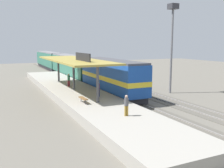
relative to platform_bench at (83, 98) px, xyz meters
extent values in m
plane|color=#666056|center=(8.00, 7.67, -1.34)|extent=(120.00, 120.00, 0.00)
cube|color=#565249|center=(6.00, 7.67, -1.32)|extent=(3.20, 110.00, 0.04)
cube|color=gray|center=(5.28, 7.67, -1.26)|extent=(0.10, 110.00, 0.16)
cube|color=gray|center=(6.72, 7.67, -1.26)|extent=(0.10, 110.00, 0.16)
cube|color=#565249|center=(10.60, 7.67, -1.32)|extent=(3.20, 110.00, 0.04)
cube|color=gray|center=(9.88, 7.67, -1.26)|extent=(0.10, 110.00, 0.16)
cube|color=gray|center=(11.32, 7.67, -1.26)|extent=(0.10, 110.00, 0.16)
cube|color=#9E998E|center=(1.40, 7.67, -0.89)|extent=(6.00, 44.00, 0.90)
cylinder|color=#47474C|center=(1.40, -0.33, 1.36)|extent=(0.28, 0.28, 3.60)
cylinder|color=#47474C|center=(1.40, 7.67, 1.36)|extent=(0.28, 0.28, 3.60)
cylinder|color=#47474C|center=(1.40, 15.67, 1.36)|extent=(0.28, 0.28, 3.60)
cube|color=#A38E3D|center=(1.40, 7.67, 3.26)|extent=(5.20, 18.00, 0.20)
cube|color=black|center=(1.40, 4.07, 3.81)|extent=(0.12, 4.80, 0.90)
cylinder|color=#333338|center=(0.00, -0.65, -0.23)|extent=(0.07, 0.07, 0.42)
cylinder|color=#333338|center=(0.00, 0.65, -0.23)|extent=(0.07, 0.07, 0.42)
cube|color=brown|center=(0.00, 0.00, 0.02)|extent=(0.44, 1.70, 0.08)
cube|color=#28282D|center=(6.00, 6.42, -0.83)|extent=(2.60, 13.60, 0.70)
cube|color=#19479E|center=(6.00, 6.42, 1.27)|extent=(2.90, 14.40, 3.50)
cube|color=#47474C|center=(6.00, 6.42, 3.14)|extent=(2.78, 14.11, 0.24)
cube|color=yellow|center=(6.00, 6.42, 1.00)|extent=(2.93, 14.43, 0.56)
cube|color=#28282D|center=(6.00, 24.42, -0.83)|extent=(2.60, 19.20, 0.70)
cube|color=#2D6B56|center=(6.00, 24.42, 1.17)|extent=(2.90, 20.00, 3.30)
cube|color=slate|center=(6.00, 24.42, 2.94)|extent=(2.78, 19.60, 0.24)
cube|color=#28282D|center=(6.00, 45.22, -0.83)|extent=(2.60, 19.20, 0.70)
cube|color=#2D6B56|center=(6.00, 45.22, 1.17)|extent=(2.90, 20.00, 3.30)
cube|color=slate|center=(6.00, 45.22, 2.94)|extent=(2.78, 19.60, 0.24)
cylinder|color=slate|center=(13.80, 4.25, 4.16)|extent=(0.28, 0.28, 11.00)
cube|color=#333338|center=(13.80, 4.25, 10.01)|extent=(1.10, 1.10, 0.70)
cylinder|color=olive|center=(1.56, -5.80, -0.02)|extent=(0.16, 0.16, 0.84)
cylinder|color=olive|center=(1.74, -5.80, -0.02)|extent=(0.16, 0.16, 0.84)
cylinder|color=#4C4C51|center=(1.65, -5.80, 0.72)|extent=(0.34, 0.34, 0.64)
sphere|color=tan|center=(1.65, -5.80, 1.15)|extent=(0.23, 0.23, 0.23)
cylinder|color=navy|center=(2.35, 2.12, -0.02)|extent=(0.16, 0.16, 0.84)
cylinder|color=navy|center=(2.53, 2.12, -0.02)|extent=(0.16, 0.16, 0.84)
cylinder|color=#663375|center=(2.44, 2.12, 0.72)|extent=(0.34, 0.34, 0.64)
sphere|color=tan|center=(2.44, 2.12, 1.15)|extent=(0.23, 0.23, 0.23)
cylinder|color=maroon|center=(1.30, 10.01, -0.02)|extent=(0.16, 0.16, 0.84)
cylinder|color=maroon|center=(1.48, 10.01, -0.02)|extent=(0.16, 0.16, 0.84)
cylinder|color=#23603D|center=(1.39, 10.01, 0.72)|extent=(0.34, 0.34, 0.64)
sphere|color=tan|center=(1.39, 10.01, 1.15)|extent=(0.23, 0.23, 0.23)
camera|label=1|loc=(-7.92, -23.48, 5.34)|focal=41.41mm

